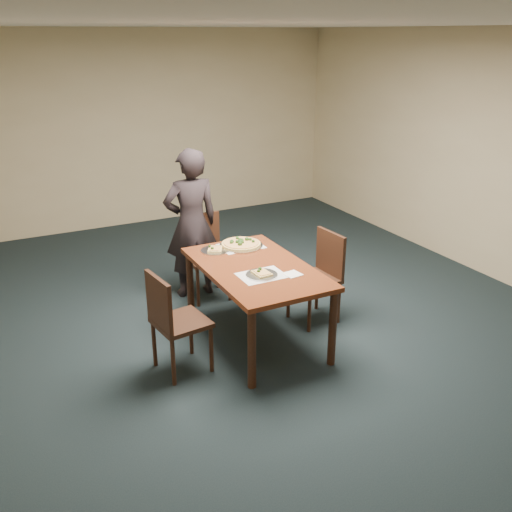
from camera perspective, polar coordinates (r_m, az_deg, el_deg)
name	(u,v)px	position (r m, az deg, el deg)	size (l,w,h in m)	color
ground	(271,333)	(5.60, 1.51, -7.73)	(8.00, 8.00, 0.00)	black
room_shell	(273,156)	(4.98, 1.70, 10.00)	(8.00, 8.00, 8.00)	#C5B188
dining_table	(256,276)	(5.21, 0.00, -1.97)	(0.90, 1.50, 0.75)	#522110
chair_far	(205,251)	(6.22, -5.12, 0.53)	(0.44, 0.44, 0.91)	black
chair_left	(172,318)	(4.82, -8.35, -6.14)	(0.47, 0.47, 0.91)	black
chair_right	(321,271)	(5.70, 6.49, -1.54)	(0.45, 0.45, 0.91)	black
diner	(191,224)	(6.16, -6.48, 3.22)	(0.59, 0.39, 1.63)	black
placemat_main	(241,246)	(5.66, -1.50, 0.99)	(0.42, 0.32, 0.00)	white
placemat_near	(262,275)	(4.98, 0.58, -1.94)	(0.40, 0.30, 0.00)	white
pizza_pan	(241,244)	(5.65, -1.50, 1.21)	(0.43, 0.43, 0.08)	silver
slice_plate_near	(262,274)	(4.98, 0.57, -1.80)	(0.28, 0.28, 0.06)	silver
slice_plate_far	(215,250)	(5.55, -4.12, 0.63)	(0.28, 0.28, 0.06)	silver
napkin	(293,274)	(5.01, 3.67, -1.83)	(0.14, 0.14, 0.01)	white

